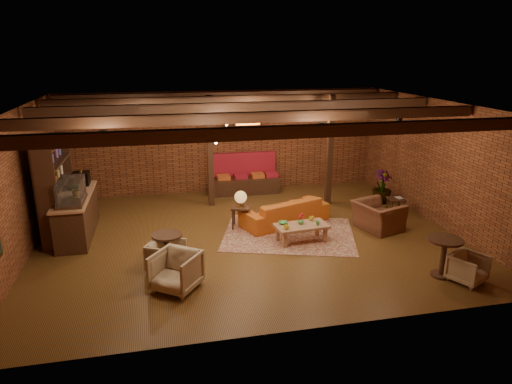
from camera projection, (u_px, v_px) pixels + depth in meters
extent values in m
plane|color=#3A240E|center=(249.00, 237.00, 11.22)|extent=(10.00, 10.00, 0.00)
cube|color=black|center=(248.00, 106.00, 10.26)|extent=(10.00, 8.00, 0.02)
cube|color=brown|center=(224.00, 142.00, 14.47)|extent=(10.00, 0.02, 3.20)
cube|color=brown|center=(299.00, 241.00, 7.01)|extent=(10.00, 0.02, 3.20)
cube|color=brown|center=(19.00, 187.00, 9.73)|extent=(0.02, 8.00, 3.20)
cube|color=brown|center=(438.00, 163.00, 11.75)|extent=(0.02, 8.00, 3.20)
cylinder|color=black|center=(236.00, 112.00, 11.86)|extent=(9.60, 0.12, 0.12)
cube|color=black|center=(210.00, 152.00, 13.04)|extent=(0.16, 0.16, 3.20)
cube|color=black|center=(330.00, 151.00, 13.17)|extent=(0.16, 0.16, 3.20)
imported|color=#337F33|center=(79.00, 186.00, 11.17)|extent=(0.35, 0.39, 0.30)
cube|color=orange|center=(248.00, 122.00, 13.53)|extent=(0.86, 0.06, 0.30)
cube|color=maroon|center=(289.00, 234.00, 11.38)|extent=(3.76, 3.27, 0.01)
imported|color=#BA5519|center=(285.00, 211.00, 12.00)|extent=(2.50, 1.63, 0.68)
cube|color=#926344|center=(302.00, 226.00, 10.84)|extent=(1.31, 0.74, 0.06)
cube|color=#926344|center=(284.00, 240.00, 10.55)|extent=(0.08, 0.08, 0.37)
cube|color=#926344|center=(325.00, 235.00, 10.86)|extent=(0.08, 0.08, 0.37)
cube|color=#926344|center=(278.00, 233.00, 10.95)|extent=(0.08, 0.08, 0.37)
cube|color=#926344|center=(317.00, 228.00, 11.26)|extent=(0.08, 0.08, 0.37)
imported|color=gold|center=(286.00, 227.00, 10.54)|extent=(0.14, 0.14, 0.10)
imported|color=#469A47|center=(318.00, 223.00, 10.78)|extent=(0.11, 0.11, 0.09)
imported|color=gold|center=(312.00, 218.00, 11.10)|extent=(0.14, 0.14, 0.10)
imported|color=#469A47|center=(283.00, 223.00, 10.88)|extent=(0.24, 0.24, 0.05)
imported|color=#469A47|center=(301.00, 222.00, 10.86)|extent=(0.13, 0.13, 0.12)
sphere|color=red|center=(301.00, 216.00, 10.81)|extent=(0.10, 0.10, 0.10)
cube|color=black|center=(241.00, 207.00, 11.63)|extent=(0.58, 0.58, 0.05)
cylinder|color=black|center=(241.00, 218.00, 11.72)|extent=(0.04, 0.04, 0.54)
cylinder|color=olive|center=(241.00, 206.00, 11.62)|extent=(0.16, 0.16, 0.02)
cylinder|color=olive|center=(241.00, 203.00, 11.60)|extent=(0.05, 0.05, 0.23)
sphere|color=orange|center=(241.00, 197.00, 11.55)|extent=(0.32, 0.32, 0.32)
cylinder|color=black|center=(167.00, 235.00, 9.67)|extent=(0.64, 0.64, 0.04)
cylinder|color=black|center=(168.00, 249.00, 9.76)|extent=(0.09, 0.09, 0.62)
cylinder|color=black|center=(169.00, 262.00, 9.86)|extent=(0.39, 0.39, 0.04)
imported|color=beige|center=(166.00, 254.00, 9.47)|extent=(0.87, 0.89, 0.69)
imported|color=beige|center=(176.00, 269.00, 8.68)|extent=(1.09, 1.08, 0.82)
imported|color=brown|center=(378.00, 211.00, 11.55)|extent=(1.01, 1.27, 0.97)
cube|color=black|center=(396.00, 199.00, 12.59)|extent=(0.47, 0.47, 0.04)
cylinder|color=black|center=(396.00, 207.00, 12.66)|extent=(0.04, 0.04, 0.44)
imported|color=black|center=(396.00, 198.00, 12.58)|extent=(0.18, 0.23, 0.02)
cylinder|color=black|center=(445.00, 240.00, 9.07)|extent=(0.70, 0.70, 0.04)
cylinder|color=black|center=(443.00, 258.00, 9.18)|extent=(0.11, 0.11, 0.76)
cylinder|color=black|center=(441.00, 275.00, 9.30)|extent=(0.42, 0.42, 0.04)
imported|color=beige|center=(468.00, 267.00, 8.98)|extent=(0.81, 0.79, 0.64)
imported|color=#4C7F4C|center=(385.00, 154.00, 13.27)|extent=(2.14, 2.14, 3.00)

